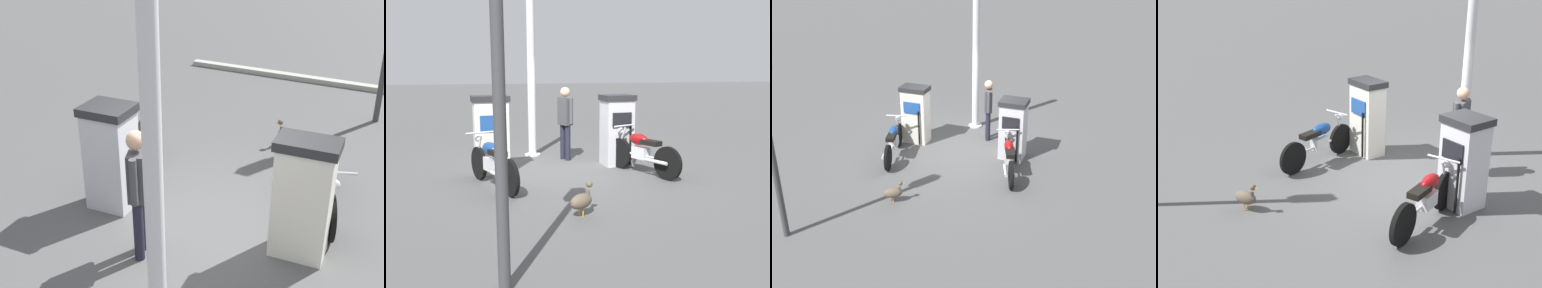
{
  "view_description": "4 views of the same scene",
  "coord_description": "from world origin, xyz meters",
  "views": [
    {
      "loc": [
        -5.5,
        -2.41,
        4.11
      ],
      "look_at": [
        0.9,
        0.57,
        0.73
      ],
      "focal_mm": 47.24,
      "sensor_mm": 36.0,
      "label": 1
    },
    {
      "loc": [
        8.83,
        -2.23,
        2.13
      ],
      "look_at": [
        0.57,
        0.28,
        0.64
      ],
      "focal_mm": 40.15,
      "sensor_mm": 36.0,
      "label": 2
    },
    {
      "loc": [
        10.97,
        4.33,
        5.61
      ],
      "look_at": [
        1.04,
        0.48,
        0.7
      ],
      "focal_mm": 44.77,
      "sensor_mm": 36.0,
      "label": 3
    },
    {
      "loc": [
        5.49,
        6.56,
        3.97
      ],
      "look_at": [
        1.28,
        0.06,
        0.97
      ],
      "focal_mm": 45.24,
      "sensor_mm": 36.0,
      "label": 4
    }
  ],
  "objects": [
    {
      "name": "fuel_pump_far",
      "position": [
        -0.1,
        1.4,
        0.81
      ],
      "size": [
        0.65,
        0.71,
        1.59
      ],
      "color": "silver",
      "rests_on": "ground"
    },
    {
      "name": "attendant_person",
      "position": [
        -0.97,
        0.43,
        1.01
      ],
      "size": [
        0.57,
        0.31,
        1.74
      ],
      "color": "#1E1E2D",
      "rests_on": "ground"
    },
    {
      "name": "canopy_support_pole",
      "position": [
        -1.73,
        -0.23,
        2.01
      ],
      "size": [
        0.4,
        0.4,
        4.17
      ],
      "color": "silver",
      "rests_on": "ground"
    },
    {
      "name": "motorcycle_far_pump",
      "position": [
        0.85,
        1.57,
        0.46
      ],
      "size": [
        1.91,
        0.87,
        0.97
      ],
      "color": "black",
      "rests_on": "ground"
    },
    {
      "name": "fuel_pump_near",
      "position": [
        -0.1,
        -1.4,
        0.82
      ],
      "size": [
        0.55,
        0.77,
        1.62
      ],
      "color": "silver",
      "rests_on": "ground"
    },
    {
      "name": "ground_plane",
      "position": [
        0.0,
        0.0,
        0.0
      ],
      "size": [
        120.0,
        120.0,
        0.0
      ],
      "primitive_type": "plane",
      "color": "#4C4C4C"
    },
    {
      "name": "motorcycle_near_pump",
      "position": [
        1.03,
        -1.5,
        0.47
      ],
      "size": [
        1.99,
        0.79,
        0.96
      ],
      "color": "black",
      "rests_on": "ground"
    },
    {
      "name": "wandering_duck",
      "position": [
        3.04,
        -0.42,
        0.24
      ],
      "size": [
        0.38,
        0.48,
        0.51
      ],
      "color": "brown",
      "rests_on": "ground"
    }
  ]
}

